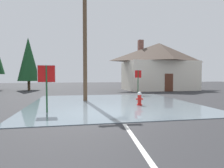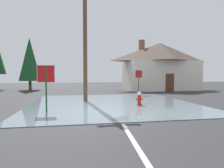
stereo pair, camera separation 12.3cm
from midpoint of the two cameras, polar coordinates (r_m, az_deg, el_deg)
name	(u,v)px [view 2 (the right image)]	position (r m, az deg, el deg)	size (l,w,h in m)	color
ground_plane	(101,113)	(9.66, -3.03, -8.51)	(80.00, 80.00, 0.10)	#2D2D30
flood_puddle	(112,103)	(12.52, 0.27, -5.65)	(10.10, 10.38, 0.03)	slate
lane_stop_bar	(88,121)	(7.79, -6.54, -10.83)	(4.19, 0.30, 0.01)	silver
lane_center_stripe	(134,141)	(5.54, 7.03, -16.43)	(3.71, 0.14, 0.01)	silver
stop_sign_near	(46,79)	(9.71, -18.56, 1.52)	(0.83, 0.08, 2.30)	#1E4C28
fire_hydrant	(139,99)	(11.60, 8.38, -4.38)	(0.42, 0.36, 0.83)	red
utility_pole	(85,32)	(13.93, -7.70, 14.94)	(1.60, 0.28, 9.23)	brown
stop_sign_far	(139,77)	(17.97, 8.07, 1.99)	(0.71, 0.16, 2.29)	#1E4C28
house	(160,66)	(24.97, 14.10, 5.30)	(9.18, 5.72, 6.29)	silver
pine_tree_tall_left	(30,59)	(25.51, -23.01, 6.72)	(2.54, 2.54, 6.36)	#4C3823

